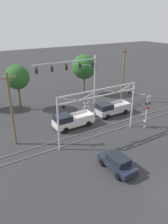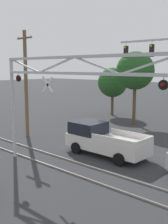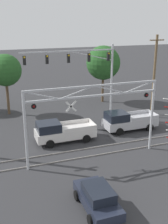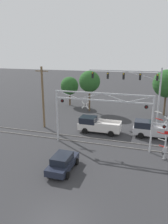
{
  "view_description": "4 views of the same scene",
  "coord_description": "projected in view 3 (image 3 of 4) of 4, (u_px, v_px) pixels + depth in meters",
  "views": [
    {
      "loc": [
        -14.05,
        -6.87,
        13.46
      ],
      "look_at": [
        -1.84,
        12.64,
        3.63
      ],
      "focal_mm": 35.0,
      "sensor_mm": 36.0,
      "label": 1
    },
    {
      "loc": [
        9.51,
        2.54,
        5.61
      ],
      "look_at": [
        -1.25,
        14.28,
        3.07
      ],
      "focal_mm": 45.0,
      "sensor_mm": 36.0,
      "label": 2
    },
    {
      "loc": [
        -7.72,
        -7.01,
        10.97
      ],
      "look_at": [
        0.23,
        15.1,
        3.08
      ],
      "focal_mm": 45.0,
      "sensor_mm": 36.0,
      "label": 3
    },
    {
      "loc": [
        4.99,
        -10.22,
        10.58
      ],
      "look_at": [
        -1.93,
        11.88,
        3.96
      ],
      "focal_mm": 35.0,
      "sensor_mm": 36.0,
      "label": 4
    }
  ],
  "objects": [
    {
      "name": "utility_pole_right",
      "position": [
        154.0,
        75.0,
        32.11
      ],
      "size": [
        1.8,
        0.28,
        9.26
      ],
      "color": "brown",
      "rests_on": "ground_plane"
    },
    {
      "name": "pickup_truck_following",
      "position": [
        127.0,
        121.0,
        28.71
      ],
      "size": [
        5.52,
        2.33,
        2.01
      ],
      "color": "#B7B7BC",
      "rests_on": "ground_plane"
    },
    {
      "name": "crossing_gantry",
      "position": [
        94.0,
        107.0,
        21.73
      ],
      "size": [
        10.88,
        0.26,
        6.17
      ],
      "color": "#B7BABF",
      "rests_on": "ground_plane"
    },
    {
      "name": "rail_track_far",
      "position": [
        86.0,
        149.0,
        24.66
      ],
      "size": [
        80.0,
        0.08,
        0.1
      ],
      "primitive_type": "cube",
      "color": "gray",
      "rests_on": "ground_plane"
    },
    {
      "name": "background_tree_far_left_verge",
      "position": [
        103.0,
        63.0,
        37.13
      ],
      "size": [
        4.51,
        4.51,
        7.6
      ],
      "color": "brown",
      "rests_on": "ground_plane"
    },
    {
      "name": "rail_track_near",
      "position": [
        92.0,
        156.0,
        23.38
      ],
      "size": [
        80.0,
        0.08,
        0.1
      ],
      "primitive_type": "cube",
      "color": "gray",
      "rests_on": "ground_plane"
    },
    {
      "name": "background_tree_far_right_verge",
      "position": [
        5.0,
        70.0,
        32.17
      ],
      "size": [
        3.71,
        3.71,
        7.15
      ],
      "color": "brown",
      "rests_on": "ground_plane"
    },
    {
      "name": "pickup_truck_lead",
      "position": [
        62.0,
        131.0,
        26.02
      ],
      "size": [
        5.54,
        2.33,
        2.01
      ],
      "color": "silver",
      "rests_on": "ground_plane"
    },
    {
      "name": "sedan_waiting",
      "position": [
        98.0,
        198.0,
        16.74
      ],
      "size": [
        2.02,
        4.09,
        1.55
      ],
      "color": "#1E2333",
      "rests_on": "ground_plane"
    },
    {
      "name": "traffic_signal_span",
      "position": [
        88.0,
        67.0,
        31.09
      ],
      "size": [
        10.49,
        0.39,
        8.24
      ],
      "color": "#B7BABF",
      "rests_on": "ground_plane"
    }
  ]
}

